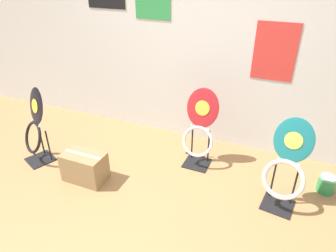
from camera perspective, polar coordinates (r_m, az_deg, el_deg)
name	(u,v)px	position (r m, az deg, el deg)	size (l,w,h in m)	color
ground_plane	(107,243)	(2.69, -11.50, -21.07)	(14.00, 14.00, 0.00)	#A37547
wall_back	(190,34)	(3.56, 4.23, 17.06)	(8.00, 0.07, 2.60)	silver
toilet_seat_display_teal_sax	(286,170)	(2.89, 21.52, -7.87)	(0.39, 0.33, 0.88)	black
toilet_seat_display_crimson_swirl	(200,130)	(3.26, 6.05, -0.80)	(0.36, 0.31, 0.87)	black
toilet_seat_display_jazz_black	(35,127)	(3.61, -23.95, -0.12)	(0.42, 0.39, 0.87)	black
paint_can	(327,183)	(3.42, 27.97, -9.64)	(0.17, 0.17, 0.18)	#2D8E4C
storage_box	(85,167)	(3.26, -15.58, -7.50)	(0.44, 0.26, 0.31)	#93754C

